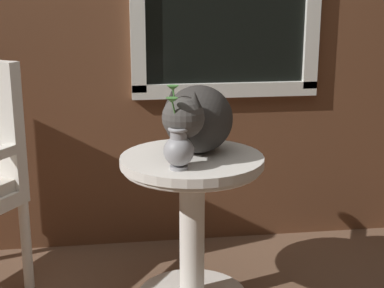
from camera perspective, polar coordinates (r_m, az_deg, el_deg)
name	(u,v)px	position (r m, az deg, el deg)	size (l,w,h in m)	color
wicker_side_table	(192,206)	(2.35, 0.00, -6.07)	(0.57, 0.57, 0.63)	silver
cat	(197,119)	(2.29, 0.49, 2.45)	(0.37, 0.56, 0.28)	#33302D
pewter_vase_with_ivy	(178,147)	(2.11, -1.33, -0.26)	(0.11, 0.11, 0.30)	#99999E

